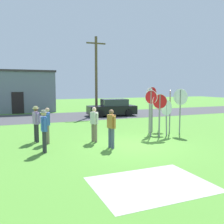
% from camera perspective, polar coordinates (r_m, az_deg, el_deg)
% --- Properties ---
extents(ground_plane, '(80.00, 80.00, 0.00)m').
position_cam_1_polar(ground_plane, '(11.47, 4.81, -7.66)').
color(ground_plane, '#518E33').
extents(street_asphalt, '(60.00, 6.40, 0.01)m').
position_cam_1_polar(street_asphalt, '(22.36, -9.12, -0.97)').
color(street_asphalt, '#424247').
rests_on(street_asphalt, ground).
extents(concrete_path, '(3.20, 2.40, 0.01)m').
position_cam_1_polar(concrete_path, '(7.25, 8.96, -16.01)').
color(concrete_path, '#ADAAA3').
rests_on(concrete_path, ground).
extents(building_background, '(7.51, 5.02, 4.26)m').
position_cam_1_polar(building_background, '(28.08, -21.02, 4.48)').
color(building_background, slate).
rests_on(building_background, ground).
extents(utility_pole, '(1.80, 0.24, 7.13)m').
position_cam_1_polar(utility_pole, '(23.12, -3.64, 8.60)').
color(utility_pole, brown).
rests_on(utility_pole, ground).
extents(parked_car_on_street, '(4.43, 2.27, 1.51)m').
position_cam_1_polar(parked_car_on_street, '(22.49, 0.07, 0.90)').
color(parked_car_on_street, black).
rests_on(parked_car_on_street, ground).
extents(stop_sign_leaning_right, '(0.63, 0.14, 2.64)m').
position_cam_1_polar(stop_sign_leaning_right, '(14.77, 9.21, 2.23)').
color(stop_sign_leaning_right, slate).
rests_on(stop_sign_leaning_right, ground).
extents(stop_sign_low_front, '(0.76, 0.26, 2.29)m').
position_cam_1_polar(stop_sign_low_front, '(13.26, 10.88, 1.00)').
color(stop_sign_low_front, slate).
rests_on(stop_sign_low_front, ground).
extents(stop_sign_rear_left, '(0.83, 0.23, 1.95)m').
position_cam_1_polar(stop_sign_rear_left, '(13.76, 12.37, 0.12)').
color(stop_sign_rear_left, slate).
rests_on(stop_sign_rear_left, ground).
extents(stop_sign_rear_right, '(0.45, 0.64, 2.50)m').
position_cam_1_polar(stop_sign_rear_right, '(14.64, 13.15, 1.97)').
color(stop_sign_rear_right, slate).
rests_on(stop_sign_rear_right, ground).
extents(stop_sign_center_cluster, '(0.59, 0.28, 1.99)m').
position_cam_1_polar(stop_sign_center_cluster, '(14.41, 10.86, 0.45)').
color(stop_sign_center_cluster, slate).
rests_on(stop_sign_center_cluster, ground).
extents(stop_sign_tallest, '(0.71, 0.38, 2.60)m').
position_cam_1_polar(stop_sign_tallest, '(14.16, 8.59, 2.25)').
color(stop_sign_tallest, slate).
rests_on(stop_sign_tallest, ground).
extents(stop_sign_far_back, '(0.31, 0.86, 2.55)m').
position_cam_1_polar(stop_sign_far_back, '(14.45, 15.39, 2.11)').
color(stop_sign_far_back, slate).
rests_on(stop_sign_far_back, ground).
extents(stop_sign_nearest, '(0.66, 0.26, 2.17)m').
position_cam_1_polar(stop_sign_nearest, '(15.41, 10.80, 1.31)').
color(stop_sign_nearest, slate).
rests_on(stop_sign_nearest, ground).
extents(stop_sign_leaning_left, '(0.36, 0.66, 2.48)m').
position_cam_1_polar(stop_sign_leaning_left, '(13.28, 8.94, 1.56)').
color(stop_sign_leaning_left, slate).
rests_on(stop_sign_leaning_left, ground).
extents(person_holding_notes, '(0.31, 0.55, 1.74)m').
position_cam_1_polar(person_holding_notes, '(12.49, -17.00, -2.18)').
color(person_holding_notes, '#2D2D33').
rests_on(person_holding_notes, ground).
extents(person_in_teal, '(0.31, 0.57, 1.74)m').
position_cam_1_polar(person_in_teal, '(10.48, -15.30, -3.67)').
color(person_in_teal, '#2D2D33').
rests_on(person_in_teal, ground).
extents(person_in_dark_shirt, '(0.33, 0.54, 1.69)m').
position_cam_1_polar(person_in_dark_shirt, '(12.00, -4.10, -2.41)').
color(person_in_dark_shirt, '#7A6B56').
rests_on(person_in_dark_shirt, ground).
extents(person_in_blue, '(0.30, 0.56, 1.69)m').
position_cam_1_polar(person_in_blue, '(10.83, -0.16, -3.33)').
color(person_in_blue, '#4C5670').
rests_on(person_in_blue, ground).
extents(person_near_signs, '(0.25, 0.57, 1.69)m').
position_cam_1_polar(person_near_signs, '(12.05, -14.55, -2.56)').
color(person_near_signs, '#7A6B56').
rests_on(person_near_signs, ground).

